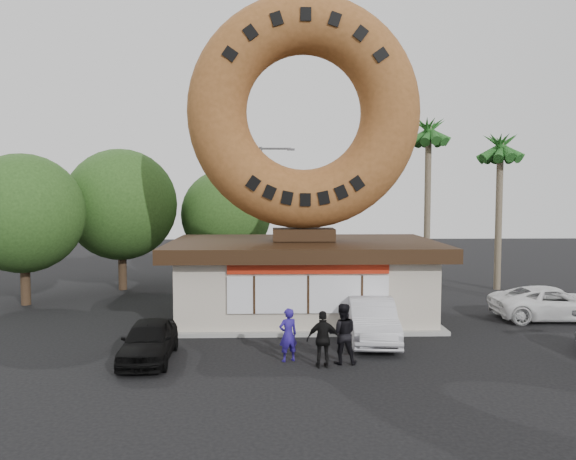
# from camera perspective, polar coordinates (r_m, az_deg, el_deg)

# --- Properties ---
(ground) EXTENTS (90.00, 90.00, 0.00)m
(ground) POSITION_cam_1_polar(r_m,az_deg,el_deg) (18.46, 2.65, -12.98)
(ground) COLOR black
(ground) RESTS_ON ground
(donut_shop) EXTENTS (11.20, 7.20, 3.80)m
(donut_shop) POSITION_cam_1_polar(r_m,az_deg,el_deg) (23.91, 1.59, -4.72)
(donut_shop) COLOR beige
(donut_shop) RESTS_ON ground
(giant_donut) EXTENTS (9.71, 2.47, 9.71)m
(giant_donut) POSITION_cam_1_polar(r_m,az_deg,el_deg) (23.87, 1.62, 11.86)
(giant_donut) COLOR #96592B
(giant_donut) RESTS_ON donut_shop
(tree_west) EXTENTS (6.00, 6.00, 7.65)m
(tree_west) POSITION_cam_1_polar(r_m,az_deg,el_deg) (31.69, -16.59, 2.48)
(tree_west) COLOR #473321
(tree_west) RESTS_ON ground
(tree_mid) EXTENTS (5.20, 5.20, 6.63)m
(tree_mid) POSITION_cam_1_polar(r_m,az_deg,el_deg) (32.75, -6.31, 1.58)
(tree_mid) COLOR #473321
(tree_mid) RESTS_ON ground
(tree_far) EXTENTS (5.60, 5.60, 7.14)m
(tree_far) POSITION_cam_1_polar(r_m,az_deg,el_deg) (29.07, -25.31, 1.53)
(tree_far) COLOR #473321
(tree_far) RESTS_ON ground
(palm_near) EXTENTS (2.60, 2.60, 9.75)m
(palm_near) POSITION_cam_1_polar(r_m,az_deg,el_deg) (32.96, 14.09, 9.14)
(palm_near) COLOR #726651
(palm_near) RESTS_ON ground
(palm_far) EXTENTS (2.60, 2.60, 8.75)m
(palm_far) POSITION_cam_1_polar(r_m,az_deg,el_deg) (32.61, 20.77, 7.42)
(palm_far) COLOR #726651
(palm_far) RESTS_ON ground
(street_lamp) EXTENTS (2.11, 0.20, 8.00)m
(street_lamp) POSITION_cam_1_polar(r_m,az_deg,el_deg) (33.62, -2.53, 2.45)
(street_lamp) COLOR #59595E
(street_lamp) RESTS_ON ground
(person_left) EXTENTS (0.73, 0.61, 1.70)m
(person_left) POSITION_cam_1_polar(r_m,az_deg,el_deg) (18.02, 0.01, -10.60)
(person_left) COLOR navy
(person_left) RESTS_ON ground
(person_center) EXTENTS (0.95, 0.76, 1.90)m
(person_center) POSITION_cam_1_polar(r_m,az_deg,el_deg) (17.84, 5.54, -10.44)
(person_center) COLOR black
(person_center) RESTS_ON ground
(person_right) EXTENTS (1.04, 0.47, 1.74)m
(person_right) POSITION_cam_1_polar(r_m,az_deg,el_deg) (17.44, 3.60, -11.02)
(person_right) COLOR black
(person_right) RESTS_ON ground
(car_black) EXTENTS (1.64, 3.84, 1.29)m
(car_black) POSITION_cam_1_polar(r_m,az_deg,el_deg) (18.68, -13.96, -10.83)
(car_black) COLOR black
(car_black) RESTS_ON ground
(car_silver) EXTENTS (1.91, 4.67, 1.51)m
(car_silver) POSITION_cam_1_polar(r_m,az_deg,el_deg) (20.66, 8.52, -9.02)
(car_silver) COLOR #BDBCC2
(car_silver) RESTS_ON ground
(car_white) EXTENTS (5.04, 2.42, 1.39)m
(car_white) POSITION_cam_1_polar(r_m,az_deg,el_deg) (26.10, 25.29, -6.75)
(car_white) COLOR silver
(car_white) RESTS_ON ground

